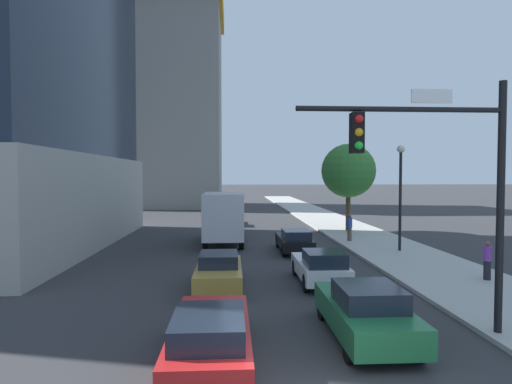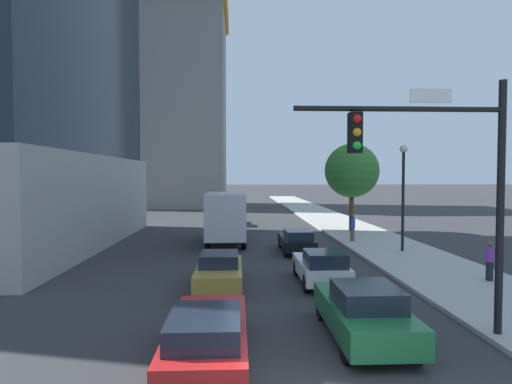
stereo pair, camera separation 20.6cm
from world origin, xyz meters
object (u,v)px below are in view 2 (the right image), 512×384
box_truck (226,216)px  pedestrian_purple_shirt (490,261)px  traffic_light_pole (439,165)px  street_lamp (403,182)px  car_red (207,336)px  street_tree (352,171)px  car_black (297,240)px  pedestrian_blue_shirt (352,227)px  construction_building (171,92)px  car_gold (219,271)px  car_blue (230,217)px  car_white (321,267)px  car_green (364,312)px

box_truck → pedestrian_purple_shirt: (10.87, -10.68, -0.87)m
traffic_light_pole → street_lamp: size_ratio=1.13×
traffic_light_pole → pedestrian_purple_shirt: traffic_light_pole is taller
traffic_light_pole → car_red: 7.30m
traffic_light_pole → street_tree: 21.65m
car_black → pedestrian_purple_shirt: bearing=-47.7°
street_tree → pedestrian_blue_shirt: bearing=-104.4°
traffic_light_pole → street_lamp: (4.00, 12.50, -0.64)m
construction_building → street_lamp: (18.65, -38.23, -12.30)m
car_black → box_truck: box_truck is taller
car_gold → pedestrian_purple_shirt: size_ratio=2.66×
traffic_light_pole → car_blue: size_ratio=1.51×
car_red → car_black: (4.08, 14.40, -0.01)m
street_tree → car_red: (-9.47, -22.66, -4.04)m
pedestrian_blue_shirt → car_blue: bearing=126.9°
construction_building → car_black: 42.68m
street_lamp → box_truck: size_ratio=0.90×
car_gold → pedestrian_purple_shirt: 10.87m
car_white → car_green: (0.00, -5.78, 0.03)m
traffic_light_pole → car_white: size_ratio=1.68×
street_lamp → car_red: bearing=-125.9°
box_truck → pedestrian_blue_shirt: 8.19m
street_lamp → street_tree: 8.91m
car_blue → pedestrian_purple_shirt: 24.01m
box_truck → pedestrian_purple_shirt: bearing=-44.5°
construction_building → car_blue: (8.66, -23.68, -15.62)m
pedestrian_blue_shirt → car_white: bearing=-111.6°
car_green → pedestrian_purple_shirt: 8.74m
car_gold → pedestrian_blue_shirt: bearing=52.9°
street_lamp → car_gold: 12.69m
car_blue → construction_building: bearing=110.1°
box_truck → car_red: bearing=-90.0°
traffic_light_pole → car_gold: (-5.99, 5.42, -3.97)m
street_tree → pedestrian_purple_shirt: street_tree is taller
construction_building → car_blue: size_ratio=8.40×
car_red → box_truck: size_ratio=0.72×
construction_building → car_gold: size_ratio=8.93×
car_gold → pedestrian_purple_shirt: bearing=1.2°
car_red → pedestrian_purple_shirt: size_ratio=3.02×
street_tree → car_white: 16.86m
car_white → box_truck: box_truck is taller
construction_building → pedestrian_purple_shirt: 51.49m
car_black → pedestrian_purple_shirt: (6.79, -7.47, 0.26)m
traffic_light_pole → car_green: size_ratio=1.51×
traffic_light_pole → street_lamp: bearing=72.2°
pedestrian_purple_shirt → traffic_light_pole: bearing=-130.9°
traffic_light_pole → box_truck: (-5.99, 16.32, -2.85)m
construction_building → car_red: bearing=-80.6°
car_white → car_red: car_white is taller
car_white → traffic_light_pole: bearing=-72.1°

